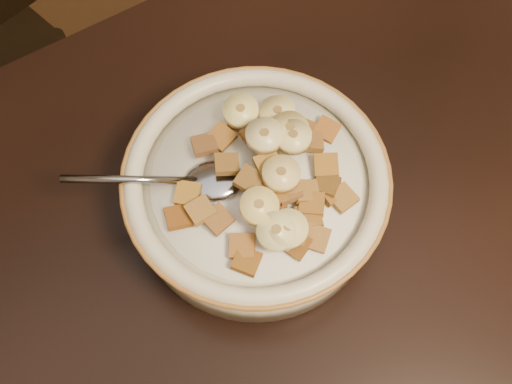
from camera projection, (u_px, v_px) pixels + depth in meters
cereal_bowl at (256, 194)px, 0.51m from camera, size 0.22×0.22×0.05m
milk at (256, 181)px, 0.48m from camera, size 0.18×0.18×0.00m
spoon at (215, 181)px, 0.48m from camera, size 0.06×0.06×0.01m
cereal_square_0 at (249, 180)px, 0.46m from camera, size 0.03×0.03×0.01m
cereal_square_1 at (316, 238)px, 0.45m from camera, size 0.03×0.03×0.01m
cereal_square_2 at (178, 217)px, 0.46m from camera, size 0.02×0.03×0.01m
cereal_square_3 at (242, 246)px, 0.45m from camera, size 0.03×0.03×0.01m
cereal_square_4 at (188, 194)px, 0.47m from camera, size 0.03×0.03×0.01m
cereal_square_5 at (221, 137)px, 0.49m from camera, size 0.03×0.03×0.01m
cereal_square_6 at (242, 122)px, 0.50m from camera, size 0.03×0.03×0.01m
cereal_square_7 at (201, 210)px, 0.46m from camera, size 0.02×0.02×0.01m
cereal_square_8 at (255, 136)px, 0.48m from camera, size 0.02×0.02×0.01m
cereal_square_9 at (274, 194)px, 0.45m from camera, size 0.03×0.03×0.01m
cereal_square_10 at (296, 244)px, 0.45m from camera, size 0.03×0.03×0.01m
cereal_square_11 at (307, 192)px, 0.46m from camera, size 0.03×0.03×0.01m
cereal_square_12 at (312, 204)px, 0.46m from camera, size 0.03×0.03×0.01m
cereal_square_13 at (204, 145)px, 0.48m from camera, size 0.02×0.03×0.01m
cereal_square_14 at (309, 217)px, 0.46m from camera, size 0.03×0.03×0.01m
cereal_square_15 at (218, 219)px, 0.46m from camera, size 0.02×0.02×0.01m
cereal_square_16 at (343, 198)px, 0.47m from camera, size 0.02×0.02×0.01m
cereal_square_17 at (311, 141)px, 0.49m from camera, size 0.03×0.03×0.01m
cereal_square_18 at (227, 164)px, 0.47m from camera, size 0.03×0.03×0.01m
cereal_square_19 at (327, 130)px, 0.50m from camera, size 0.03×0.03×0.01m
cereal_square_20 at (286, 192)px, 0.46m from camera, size 0.02×0.02×0.01m
cereal_square_21 at (270, 206)px, 0.46m from camera, size 0.03×0.03×0.01m
cereal_square_22 at (269, 165)px, 0.46m from camera, size 0.02×0.02×0.01m
cereal_square_23 at (283, 187)px, 0.46m from camera, size 0.02×0.02×0.01m
cereal_square_24 at (332, 192)px, 0.47m from camera, size 0.02×0.02×0.01m
cereal_square_25 at (268, 136)px, 0.49m from camera, size 0.02×0.02×0.01m
cereal_square_26 at (326, 185)px, 0.47m from camera, size 0.03×0.03×0.01m
cereal_square_27 at (326, 165)px, 0.48m from camera, size 0.03×0.03×0.01m
cereal_square_28 at (247, 261)px, 0.44m from camera, size 0.03×0.03×0.01m
cereal_square_29 at (287, 184)px, 0.46m from camera, size 0.02×0.03×0.01m
cereal_square_30 at (279, 114)px, 0.50m from camera, size 0.02×0.02×0.01m
cereal_square_31 at (301, 129)px, 0.50m from camera, size 0.03×0.03×0.01m
banana_slice_0 at (259, 206)px, 0.44m from camera, size 0.04×0.04×0.02m
banana_slice_1 at (289, 129)px, 0.48m from camera, size 0.04×0.04×0.01m
banana_slice_2 at (265, 136)px, 0.46m from camera, size 0.03×0.03×0.01m
banana_slice_3 at (277, 113)px, 0.49m from camera, size 0.03×0.03×0.01m
banana_slice_4 at (288, 229)px, 0.44m from camera, size 0.04×0.04×0.01m
banana_slice_5 at (293, 137)px, 0.47m from camera, size 0.04×0.04×0.01m
banana_slice_6 at (285, 231)px, 0.44m from camera, size 0.04×0.04×0.01m
banana_slice_7 at (241, 111)px, 0.49m from camera, size 0.04×0.04×0.01m
banana_slice_8 at (290, 130)px, 0.47m from camera, size 0.04×0.04×0.01m
banana_slice_9 at (281, 174)px, 0.45m from camera, size 0.04×0.04×0.01m
banana_slice_10 at (276, 231)px, 0.44m from camera, size 0.04×0.03×0.02m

